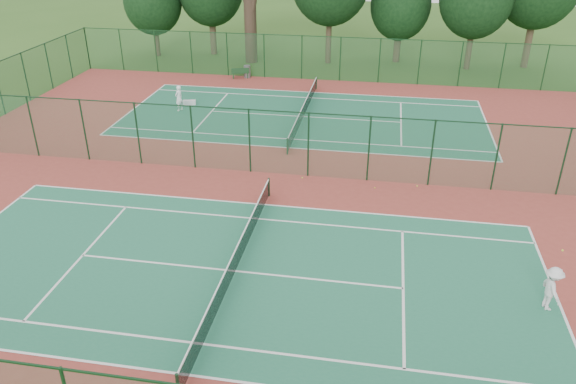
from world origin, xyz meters
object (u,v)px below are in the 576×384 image
(trash_bin, at_px, (247,72))
(player_far, at_px, (179,98))
(kit_bag, at_px, (189,103))
(player_near, at_px, (552,289))
(bench, at_px, (240,73))

(trash_bin, bearing_deg, player_far, -106.66)
(player_far, xyz_separation_m, trash_bin, (2.64, 8.81, -0.38))
(player_far, relative_size, kit_bag, 1.99)
(player_far, height_order, trash_bin, player_far)
(trash_bin, bearing_deg, player_near, -57.14)
(bench, bearing_deg, player_far, -123.15)
(player_near, distance_m, kit_bag, 27.66)
(player_near, xyz_separation_m, kit_bag, (-19.75, 19.36, -0.69))
(player_near, bearing_deg, player_far, 34.59)
(trash_bin, relative_size, bench, 0.67)
(player_near, xyz_separation_m, player_far, (-19.99, 18.06, 0.03))
(player_far, height_order, kit_bag, player_far)
(bench, bearing_deg, kit_bag, -123.80)
(player_far, bearing_deg, kit_bag, -166.74)
(player_near, relative_size, trash_bin, 1.69)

